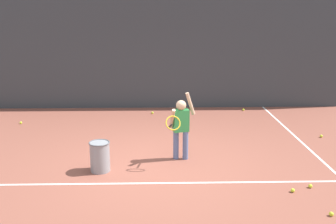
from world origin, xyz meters
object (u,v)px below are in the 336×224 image
at_px(tennis_ball_3, 243,110).
at_px(tennis_ball_5, 293,190).
at_px(tennis_ball_2, 331,214).
at_px(tennis_ball_6, 310,186).
at_px(tennis_ball_4, 21,123).
at_px(tennis_ball_0, 152,113).
at_px(ball_hopper, 100,156).
at_px(tennis_ball_1, 321,136).
at_px(tennis_player, 181,124).

bearing_deg(tennis_ball_3, tennis_ball_5, -93.72).
distance_m(tennis_ball_2, tennis_ball_6, 0.90).
bearing_deg(tennis_ball_4, tennis_ball_0, 15.01).
height_order(ball_hopper, tennis_ball_1, ball_hopper).
bearing_deg(tennis_player, ball_hopper, -173.68).
distance_m(tennis_ball_1, tennis_ball_4, 7.56).
bearing_deg(tennis_ball_2, ball_hopper, 154.68).
distance_m(tennis_ball_2, tennis_ball_3, 5.98).
relative_size(tennis_ball_0, tennis_ball_1, 1.00).
height_order(tennis_ball_0, tennis_ball_3, same).
xyz_separation_m(ball_hopper, tennis_ball_2, (3.57, -1.69, -0.26)).
bearing_deg(tennis_ball_5, tennis_ball_4, 145.39).
relative_size(tennis_player, ball_hopper, 2.40).
height_order(tennis_ball_0, tennis_ball_4, same).
distance_m(tennis_ball_3, tennis_ball_4, 6.28).
height_order(tennis_ball_0, tennis_ball_6, same).
height_order(tennis_ball_0, tennis_ball_5, same).
xyz_separation_m(tennis_player, tennis_ball_0, (-0.61, 3.46, -0.69)).
bearing_deg(tennis_player, tennis_ball_2, -60.47).
xyz_separation_m(tennis_ball_0, tennis_ball_3, (2.71, 0.29, 0.00)).
bearing_deg(tennis_ball_6, tennis_ball_1, 63.67).
distance_m(tennis_player, ball_hopper, 1.66).
bearing_deg(tennis_ball_1, ball_hopper, -159.84).
distance_m(tennis_player, tennis_ball_6, 2.58).
relative_size(tennis_ball_2, tennis_ball_4, 1.00).
bearing_deg(tennis_ball_5, tennis_ball_3, 86.28).
bearing_deg(tennis_ball_4, tennis_player, -32.01).
relative_size(tennis_player, tennis_ball_3, 20.46).
bearing_deg(tennis_player, tennis_ball_3, 47.58).
distance_m(ball_hopper, tennis_ball_3, 5.61).
xyz_separation_m(tennis_ball_4, tennis_ball_6, (6.17, -3.87, 0.00)).
distance_m(tennis_player, tennis_ball_2, 3.11).
relative_size(tennis_ball_1, tennis_ball_5, 1.00).
height_order(ball_hopper, tennis_ball_3, ball_hopper).
relative_size(ball_hopper, tennis_ball_6, 8.52).
bearing_deg(ball_hopper, tennis_player, 19.55).
distance_m(tennis_ball_1, tennis_ball_6, 2.89).
height_order(tennis_player, tennis_ball_4, tennis_player).
bearing_deg(tennis_ball_6, tennis_player, 147.81).
xyz_separation_m(tennis_ball_1, tennis_ball_2, (-1.33, -3.49, 0.00)).
bearing_deg(ball_hopper, tennis_ball_3, 49.94).
relative_size(ball_hopper, tennis_ball_5, 8.52).
height_order(tennis_ball_2, tennis_ball_4, same).
relative_size(tennis_ball_0, tennis_ball_2, 1.00).
relative_size(tennis_ball_1, tennis_ball_2, 1.00).
height_order(ball_hopper, tennis_ball_6, ball_hopper).
distance_m(tennis_ball_0, tennis_ball_3, 2.73).
bearing_deg(tennis_ball_6, ball_hopper, 167.69).
xyz_separation_m(ball_hopper, tennis_ball_3, (3.61, 4.29, -0.26)).
bearing_deg(ball_hopper, tennis_ball_1, 20.16).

